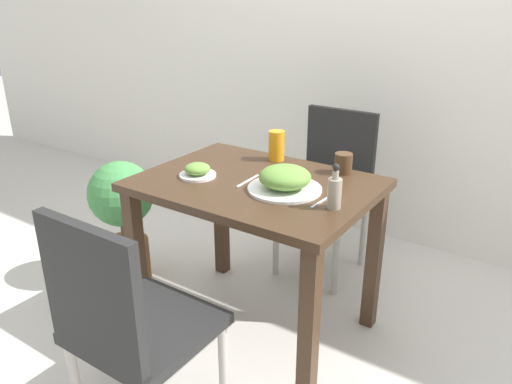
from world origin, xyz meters
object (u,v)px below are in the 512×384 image
Objects in this scene: sauce_bottle at (335,191)px; juice_glass at (277,146)px; chair_near at (127,322)px; side_plate at (197,171)px; food_plate at (285,180)px; chair_far at (330,183)px; drink_cup at (343,163)px; potted_plant_left at (123,211)px.

juice_glass is at bearing 142.52° from sauce_bottle.
chair_near is at bearing -84.86° from juice_glass.
sauce_bottle is at bearing 2.00° from side_plate.
food_plate is 0.39m from juice_glass.
chair_far is at bearing 101.18° from food_plate.
juice_glass reaches higher than drink_cup.
juice_glass is at bearing 24.55° from potted_plant_left.
chair_far is at bearing 72.90° from side_plate.
food_plate is 0.40m from side_plate.
chair_far is 0.88m from side_plate.
juice_glass is 0.89m from potted_plant_left.
side_plate is at bearing -142.04° from drink_cup.
potted_plant_left is at bearing 178.66° from sauce_bottle.
food_plate is 1.73× the size of sauce_bottle.
side_plate is 1.14× the size of juice_glass.
side_plate is 1.78× the size of drink_cup.
sauce_bottle is (0.13, -0.37, 0.02)m from drink_cup.
drink_cup is 0.39m from sauce_bottle.
drink_cup is (0.25, -0.42, 0.28)m from chair_far.
chair_far is at bearing 116.17° from sauce_bottle.
chair_far is 0.80m from food_plate.
food_plate is at bearing -78.82° from chair_far.
side_plate is (-0.25, -0.80, 0.26)m from chair_far.
drink_cup is at bearing 71.35° from food_plate.
food_plate is at bearing 10.46° from side_plate.
juice_glass reaches higher than potted_plant_left.
sauce_bottle is at bearing -70.13° from drink_cup.
drink_cup is at bearing 17.61° from potted_plant_left.
chair_near is 1.47m from chair_far.
sauce_bottle is (0.38, 0.69, 0.30)m from chair_near.
sauce_bottle is (0.24, -0.05, 0.02)m from food_plate.
food_plate is 2.14× the size of juice_glass.
chair_near is at bearing -102.98° from drink_cup.
sauce_bottle is at bearing -37.48° from juice_glass.
juice_glass is (-0.23, 0.31, 0.02)m from food_plate.
chair_far is 9.89× the size of drink_cup.
chair_near is 0.84m from sauce_bottle.
sauce_bottle is (0.63, 0.02, 0.04)m from side_plate.
sauce_bottle is (0.38, -0.78, 0.30)m from chair_far.
side_plate is (-0.26, 0.67, 0.26)m from chair_near.
chair_near is 2.96× the size of food_plate.
chair_far is 5.56× the size of side_plate.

